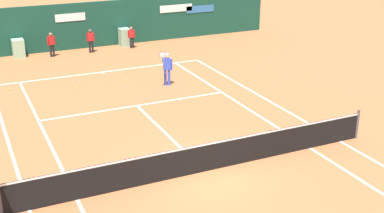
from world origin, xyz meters
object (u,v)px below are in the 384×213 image
at_px(ball_kid_left_post, 51,43).
at_px(ball_kid_centre_post, 91,39).
at_px(player_on_baseline, 167,66).
at_px(tennis_ball_mid_court, 76,87).
at_px(ball_kid_right_post, 132,36).
at_px(tennis_ball_by_sideline, 126,80).
at_px(tennis_ball_near_service_line, 10,89).

bearing_deg(ball_kid_left_post, ball_kid_centre_post, 171.75).
bearing_deg(player_on_baseline, ball_kid_centre_post, -56.36).
distance_m(player_on_baseline, ball_kid_left_post, 8.32).
distance_m(ball_kid_centre_post, ball_kid_left_post, 2.20).
bearing_deg(ball_kid_left_post, tennis_ball_mid_court, 81.20).
height_order(ball_kid_right_post, tennis_ball_by_sideline, ball_kid_right_post).
bearing_deg(ball_kid_right_post, tennis_ball_near_service_line, 44.03).
relative_size(player_on_baseline, tennis_ball_by_sideline, 25.88).
xyz_separation_m(ball_kid_centre_post, tennis_ball_near_service_line, (-5.06, -4.93, -0.74)).
distance_m(ball_kid_left_post, ball_kid_right_post, 4.64).
distance_m(ball_kid_right_post, tennis_ball_near_service_line, 9.00).
relative_size(ball_kid_left_post, tennis_ball_mid_court, 20.10).
distance_m(ball_kid_centre_post, tennis_ball_by_sideline, 5.97).
bearing_deg(tennis_ball_by_sideline, tennis_ball_mid_court, -179.03).
relative_size(ball_kid_left_post, ball_kid_right_post, 1.07).
distance_m(player_on_baseline, ball_kid_right_post, 7.42).
bearing_deg(tennis_ball_mid_court, ball_kid_centre_post, 69.26).
distance_m(ball_kid_left_post, tennis_ball_by_sideline, 6.42).
bearing_deg(tennis_ball_by_sideline, ball_kid_right_post, 68.80).
relative_size(ball_kid_right_post, tennis_ball_by_sideline, 18.87).
bearing_deg(ball_kid_right_post, tennis_ball_by_sideline, 79.51).
height_order(ball_kid_centre_post, tennis_ball_by_sideline, ball_kid_centre_post).
bearing_deg(ball_kid_right_post, ball_kid_centre_post, 10.71).
bearing_deg(ball_kid_centre_post, tennis_ball_mid_court, 72.06).
xyz_separation_m(tennis_ball_near_service_line, tennis_ball_mid_court, (2.80, -1.03, 0.00)).
height_order(ball_kid_left_post, tennis_ball_near_service_line, ball_kid_left_post).
xyz_separation_m(player_on_baseline, ball_kid_left_post, (-3.86, 7.37, -0.13)).
bearing_deg(tennis_ball_near_service_line, ball_kid_centre_post, 44.27).
relative_size(tennis_ball_by_sideline, tennis_ball_mid_court, 1.00).
bearing_deg(ball_kid_centre_post, ball_kid_left_post, 2.80).
bearing_deg(tennis_ball_mid_court, ball_kid_right_post, 51.76).
bearing_deg(tennis_ball_near_service_line, player_on_baseline, -19.97).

